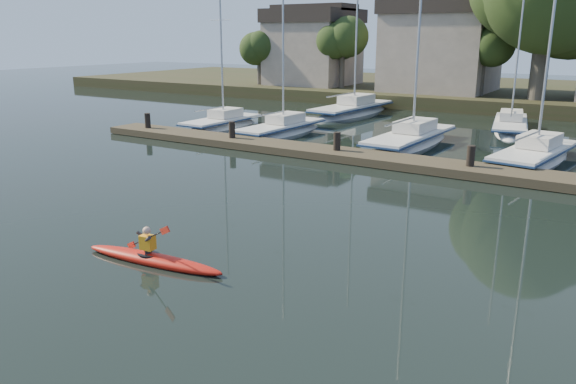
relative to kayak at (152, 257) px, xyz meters
The scene contains 10 objects.
ground 1.38m from the kayak, 29.50° to the right, with size 160.00×160.00×0.00m, color black.
kayak is the anchor object (origin of this frame).
dock 13.38m from the kayak, 84.89° to the left, with size 34.00×2.00×1.80m.
sailboat_0 21.08m from the kayak, 124.10° to the left, with size 2.00×6.94×10.98m.
sailboat_1 19.05m from the kayak, 113.30° to the left, with size 2.30×7.98×12.92m.
sailboat_2 18.18m from the kayak, 90.27° to the left, with size 2.51×9.30×15.27m.
sailboat_3 18.33m from the kayak, 70.97° to the left, with size 3.19×8.16×12.81m.
sailboat_5 28.11m from the kayak, 105.90° to the left, with size 2.98×10.18×16.64m.
sailboat_6 26.11m from the kayak, 82.91° to the left, with size 3.47×9.13×14.22m.
shore 39.83m from the kayak, 85.95° to the left, with size 90.00×25.25×12.75m.
Camera 1 is at (8.52, -8.43, 5.44)m, focal length 35.00 mm.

